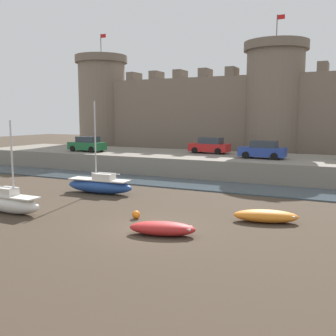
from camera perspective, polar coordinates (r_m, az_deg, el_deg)
ground_plane at (r=19.87m, az=-2.30°, el=-8.76°), size 160.00×160.00×0.00m
water_channel at (r=31.21m, az=8.61°, el=-2.76°), size 80.00×4.50×0.10m
quay_road at (r=38.00m, az=11.87°, el=0.29°), size 60.58×10.00×1.79m
castle at (r=48.07m, az=15.13°, el=8.16°), size 55.91×7.33×17.03m
rowboat_foreground_centre at (r=21.54m, az=14.01°, el=-6.73°), size 3.57×2.06×0.67m
rowboat_midflat_right at (r=18.70m, az=-0.82°, el=-8.71°), size 3.36×1.97×0.65m
sailboat_near_channel_left at (r=29.00m, az=-9.88°, el=-2.43°), size 5.34×1.71×6.65m
sailboat_near_channel_right at (r=24.51m, az=-21.78°, el=-4.69°), size 4.19×1.24×5.35m
mooring_buoy_off_centre at (r=21.71m, az=-4.66°, el=-6.76°), size 0.45×0.45×0.45m
car_quay_east at (r=40.64m, az=6.07°, el=3.23°), size 4.17×2.01×1.62m
car_quay_west at (r=36.37m, az=13.58°, el=2.57°), size 4.17×2.01×1.62m
car_quay_centre_east at (r=43.42m, az=-11.65°, el=3.39°), size 4.17×2.01×1.62m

